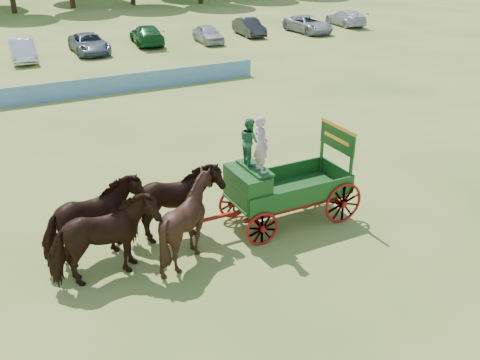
% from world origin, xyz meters
% --- Properties ---
extents(ground, '(160.00, 160.00, 0.00)m').
position_xyz_m(ground, '(0.00, 0.00, 0.00)').
color(ground, tan).
rests_on(ground, ground).
extents(horse_lead_left, '(2.99, 1.54, 2.44)m').
position_xyz_m(horse_lead_left, '(-1.98, 0.16, 1.22)').
color(horse_lead_left, black).
rests_on(horse_lead_left, ground).
extents(horse_lead_right, '(3.13, 2.00, 2.44)m').
position_xyz_m(horse_lead_right, '(-1.98, 1.26, 1.22)').
color(horse_lead_right, black).
rests_on(horse_lead_right, ground).
extents(horse_wheel_left, '(2.36, 2.14, 2.45)m').
position_xyz_m(horse_wheel_left, '(0.42, 0.16, 1.22)').
color(horse_wheel_left, black).
rests_on(horse_wheel_left, ground).
extents(horse_wheel_right, '(2.94, 1.42, 2.44)m').
position_xyz_m(horse_wheel_right, '(0.42, 1.26, 1.22)').
color(horse_wheel_right, black).
rests_on(horse_wheel_right, ground).
extents(farm_dray, '(6.00, 2.00, 3.87)m').
position_xyz_m(farm_dray, '(3.38, 0.72, 1.63)').
color(farm_dray, maroon).
rests_on(farm_dray, ground).
extents(sponsor_banner, '(26.00, 0.08, 1.05)m').
position_xyz_m(sponsor_banner, '(-1.00, 18.00, 0.53)').
color(sponsor_banner, '#1E68A5').
rests_on(sponsor_banner, ground).
extents(parked_cars, '(57.98, 7.36, 1.56)m').
position_xyz_m(parked_cars, '(3.58, 29.86, 0.74)').
color(parked_cars, silver).
rests_on(parked_cars, ground).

